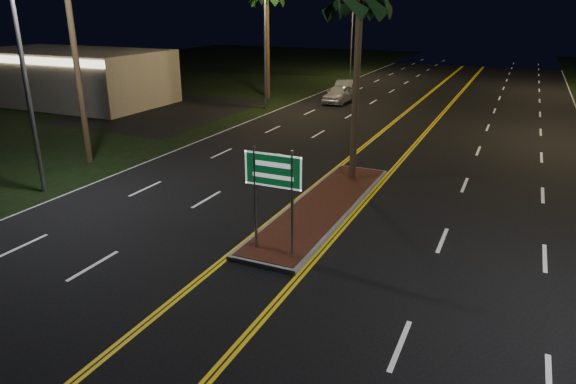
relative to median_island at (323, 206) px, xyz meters
The scene contains 11 objects.
ground 7.00m from the median_island, 90.00° to the right, with size 120.00×120.00×0.00m, color black.
grass_left 34.99m from the median_island, 149.04° to the left, with size 40.00×110.00×0.01m, color black.
median_island is the anchor object (origin of this frame).
highway_sign 4.80m from the median_island, 90.00° to the right, with size 1.80×0.08×3.20m.
commercial_building 29.13m from the median_island, 153.45° to the left, with size 15.00×8.12×4.00m.
streetlight_left_near 12.36m from the median_island, 164.22° to the right, with size 1.91×0.44×9.00m.
streetlight_left_mid 20.80m from the median_island, 121.98° to the left, with size 1.91×0.44×9.00m.
streetlight_left_far 38.89m from the median_island, 106.00° to the left, with size 1.91×0.44×9.00m.
palm_median 8.00m from the median_island, 90.00° to the left, with size 2.40×2.40×8.30m.
car_near 22.64m from the median_island, 107.76° to the left, with size 2.05×4.77×1.59m, color silver.
car_far 25.46m from the median_island, 106.83° to the left, with size 2.02×4.72×1.57m, color #AAABB3.
Camera 1 is at (6.20, -9.77, 7.12)m, focal length 32.00 mm.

